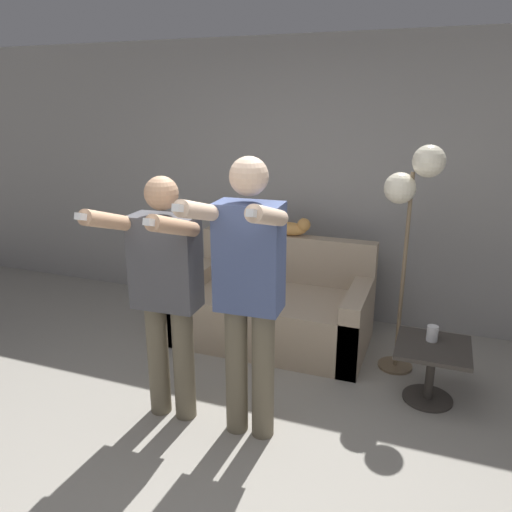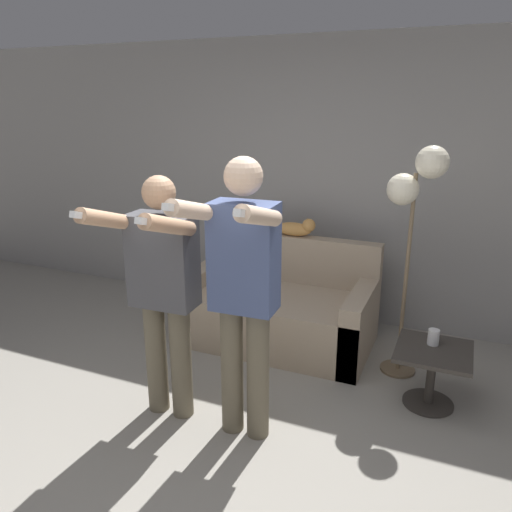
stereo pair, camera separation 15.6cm
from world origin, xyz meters
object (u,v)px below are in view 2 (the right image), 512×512
Objects in this scene: cat at (297,228)px; floor_lamp at (415,193)px; person_left at (162,284)px; couch at (278,310)px; side_table at (432,364)px; person_right at (243,285)px; cup at (433,337)px.

cat is 0.26× the size of floor_lamp.
person_left is 0.92× the size of floor_lamp.
couch is 1.49m from person_left.
side_table is at bearing 23.58° from person_left.
person_left is at bearing -102.69° from couch.
cat is 0.93× the size of side_table.
side_table is (1.62, 0.80, -0.63)m from person_left.
floor_lamp is at bearing 123.42° from side_table.
cup is at bearing 36.99° from person_right.
cat is 1.22m from floor_lamp.
couch is at bearing 173.35° from floor_lamp.
person_left is 1.68m from cat.
floor_lamp reaches higher than side_table.
cat is 1.67m from side_table.
floor_lamp is at bearing 38.31° from person_left.
cat reaches higher than couch.
person_right is 1.00× the size of floor_lamp.
cup is (1.60, 0.87, -0.46)m from person_left.
person_right reaches higher than couch.
person_left is 0.56m from person_right.
couch is 0.74m from cat.
person_left reaches higher than couch.
person_left is at bearing -139.03° from floor_lamp.
floor_lamp is (1.03, -0.46, 0.47)m from cat.
person_left is at bearing -151.50° from cup.
couch is at bearing 74.65° from person_left.
side_table is 4.48× the size of cup.
person_left is 14.61× the size of cup.
couch is 3.25× the size of side_table.
person_right is 1.66m from cat.
person_right reaches higher than person_left.
floor_lamp is 1.20m from side_table.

